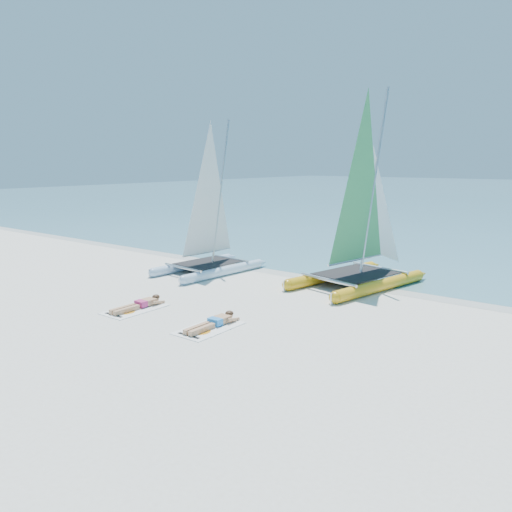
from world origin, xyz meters
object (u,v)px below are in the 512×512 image
(towel_b, at_px, (209,328))
(sunbather_a, at_px, (140,304))
(towel_a, at_px, (135,309))
(catamaran_blue, at_px, (209,226))
(sunbather_b, at_px, (214,322))
(catamaran_yellow, at_px, (367,222))

(towel_b, bearing_deg, sunbather_a, 177.50)
(sunbather_a, bearing_deg, towel_a, -90.00)
(towel_a, bearing_deg, towel_b, 1.35)
(towel_a, height_order, towel_b, same)
(catamaran_blue, height_order, sunbather_b, catamaran_blue)
(towel_b, distance_m, sunbather_b, 0.22)
(catamaran_blue, distance_m, sunbather_b, 6.82)
(towel_b, bearing_deg, sunbather_b, 90.00)
(catamaran_yellow, bearing_deg, catamaran_blue, -149.08)
(sunbather_a, distance_m, towel_b, 2.86)
(catamaran_yellow, height_order, towel_b, catamaran_yellow)
(towel_b, xyz_separation_m, sunbather_b, (0.00, 0.19, 0.11))
(catamaran_yellow, height_order, towel_a, catamaran_yellow)
(catamaran_blue, height_order, catamaran_yellow, catamaran_yellow)
(towel_a, xyz_separation_m, towel_b, (2.86, 0.07, 0.00))
(towel_a, distance_m, sunbather_a, 0.22)
(towel_a, distance_m, sunbather_b, 2.87)
(catamaran_blue, distance_m, towel_b, 6.99)
(towel_b, relative_size, sunbather_b, 1.07)
(sunbather_b, bearing_deg, catamaran_blue, 133.23)
(sunbather_a, relative_size, towel_b, 0.93)
(sunbather_b, bearing_deg, towel_a, -174.82)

